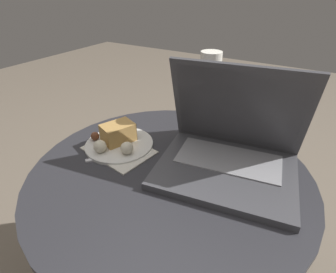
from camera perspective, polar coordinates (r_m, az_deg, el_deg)
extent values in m
cylinder|color=#9E9EA3|center=(0.85, 0.30, -20.36)|extent=(0.06, 0.06, 0.46)
cylinder|color=#2D2D33|center=(0.68, 0.36, -7.81)|extent=(0.71, 0.71, 0.02)
cube|color=silver|center=(0.76, -10.70, -2.96)|extent=(0.21, 0.16, 0.00)
cube|color=#47474C|center=(0.67, 12.31, -7.31)|extent=(0.37, 0.31, 0.02)
cube|color=gray|center=(0.70, 13.01, -4.77)|extent=(0.28, 0.16, 0.00)
cube|color=#47474C|center=(0.68, 14.93, 5.80)|extent=(0.34, 0.14, 0.25)
cube|color=silver|center=(0.68, 14.88, 5.63)|extent=(0.32, 0.13, 0.22)
cylinder|color=gold|center=(0.79, 8.51, 7.78)|extent=(0.06, 0.06, 0.22)
cylinder|color=white|center=(0.75, 9.27, 16.61)|extent=(0.06, 0.06, 0.03)
cylinder|color=silver|center=(0.78, -10.53, -1.69)|extent=(0.20, 0.20, 0.01)
cube|color=tan|center=(0.77, -10.80, 0.82)|extent=(0.09, 0.11, 0.05)
sphere|color=brown|center=(0.80, -15.76, -0.01)|extent=(0.02, 0.02, 0.02)
sphere|color=beige|center=(0.74, -14.58, -2.09)|extent=(0.04, 0.04, 0.04)
sphere|color=beige|center=(0.72, -8.94, -2.48)|extent=(0.03, 0.03, 0.03)
cube|color=silver|center=(0.73, -12.94, -4.32)|extent=(0.08, 0.10, 0.01)
cube|color=silver|center=(0.75, -6.47, -3.09)|extent=(0.05, 0.05, 0.01)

